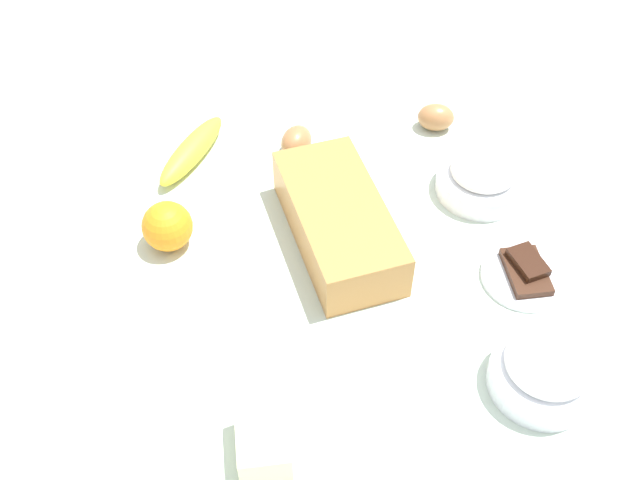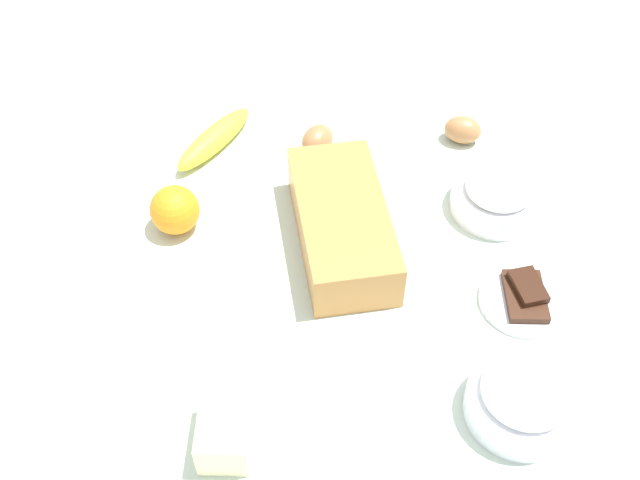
{
  "view_description": "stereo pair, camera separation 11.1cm",
  "coord_description": "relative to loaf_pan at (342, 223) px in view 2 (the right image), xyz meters",
  "views": [
    {
      "loc": [
        -0.72,
        0.17,
        0.87
      ],
      "look_at": [
        0.0,
        0.0,
        0.04
      ],
      "focal_mm": 41.86,
      "sensor_mm": 36.0,
      "label": 1
    },
    {
      "loc": [
        -0.74,
        0.06,
        0.87
      ],
      "look_at": [
        0.0,
        0.0,
        0.04
      ],
      "focal_mm": 41.86,
      "sensor_mm": 36.0,
      "label": 2
    }
  ],
  "objects": [
    {
      "name": "flour_bowl",
      "position": [
        0.05,
        -0.25,
        -0.01
      ],
      "size": [
        0.15,
        0.15,
        0.07
      ],
      "color": "white",
      "rests_on": "ground_plane"
    },
    {
      "name": "sugar_bowl",
      "position": [
        -0.31,
        -0.2,
        -0.01
      ],
      "size": [
        0.14,
        0.14,
        0.07
      ],
      "color": "white",
      "rests_on": "ground_plane"
    },
    {
      "name": "egg_near_butter",
      "position": [
        0.21,
        0.02,
        -0.02
      ],
      "size": [
        0.08,
        0.08,
        0.05
      ],
      "primitive_type": "ellipsoid",
      "rotation": [
        0.0,
        1.57,
        2.57
      ],
      "color": "#A36D42",
      "rests_on": "ground_plane"
    },
    {
      "name": "orange_fruit",
      "position": [
        0.05,
        0.26,
        -0.0
      ],
      "size": [
        0.08,
        0.08,
        0.08
      ],
      "primitive_type": "sphere",
      "color": "orange",
      "rests_on": "ground_plane"
    },
    {
      "name": "chocolate_plate",
      "position": [
        -0.14,
        -0.25,
        -0.03
      ],
      "size": [
        0.13,
        0.13,
        0.03
      ],
      "color": "white",
      "rests_on": "ground_plane"
    },
    {
      "name": "loaf_pan",
      "position": [
        0.0,
        0.0,
        0.0
      ],
      "size": [
        0.29,
        0.15,
        0.08
      ],
      "rotation": [
        0.0,
        0.0,
        0.08
      ],
      "color": "#B77A3D",
      "rests_on": "ground_plane"
    },
    {
      "name": "butter_block",
      "position": [
        -0.33,
        0.18,
        -0.01
      ],
      "size": [
        0.1,
        0.07,
        0.06
      ],
      "primitive_type": "cube",
      "rotation": [
        0.0,
        0.0,
        -0.1
      ],
      "color": "#F4EDB2",
      "rests_on": "ground_plane"
    },
    {
      "name": "ground_plane",
      "position": [
        -0.03,
        0.04,
        -0.05
      ],
      "size": [
        2.4,
        2.4,
        0.02
      ],
      "primitive_type": "cube",
      "color": "silver"
    },
    {
      "name": "banana",
      "position": [
        0.24,
        0.2,
        -0.02
      ],
      "size": [
        0.18,
        0.15,
        0.04
      ],
      "primitive_type": "ellipsoid",
      "rotation": [
        0.0,
        0.0,
        2.48
      ],
      "color": "yellow",
      "rests_on": "ground_plane"
    },
    {
      "name": "egg_beside_bowl",
      "position": [
        0.22,
        -0.24,
        -0.02
      ],
      "size": [
        0.07,
        0.08,
        0.05
      ],
      "primitive_type": "ellipsoid",
      "rotation": [
        0.0,
        1.57,
        1.25
      ],
      "color": "#A77044",
      "rests_on": "ground_plane"
    }
  ]
}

